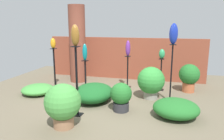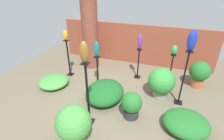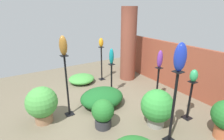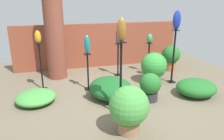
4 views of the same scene
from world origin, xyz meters
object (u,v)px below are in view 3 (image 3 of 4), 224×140
(pedestal_jade, at_px, (189,102))
(pedestal_violet, at_px, (157,86))
(pedestal_teal, at_px, (112,80))
(potted_plant_walkway_edge, at_px, (103,113))
(brick_pillar, at_px, (128,45))
(pedestal_bronze, at_px, (67,89))
(pedestal_amber, at_px, (102,65))
(art_vase_teal, at_px, (111,56))
(pedestal_cobalt, at_px, (173,111))
(art_vase_bronze, at_px, (63,46))
(potted_plant_front_left, at_px, (157,107))
(art_vase_jade, at_px, (194,76))
(art_vase_violet, at_px, (160,59))
(art_vase_cobalt, at_px, (180,57))
(potted_plant_back_center, at_px, (42,103))
(art_vase_amber, at_px, (101,42))

(pedestal_jade, bearing_deg, pedestal_violet, 179.99)
(pedestal_teal, relative_size, potted_plant_walkway_edge, 1.44)
(brick_pillar, bearing_deg, pedestal_jade, -6.58)
(pedestal_bronze, bearing_deg, pedestal_amber, 130.91)
(brick_pillar, distance_m, art_vase_teal, 1.38)
(pedestal_cobalt, bearing_deg, pedestal_violet, 143.27)
(art_vase_bronze, xyz_separation_m, potted_plant_front_left, (1.45, 1.51, -1.27))
(art_vase_bronze, height_order, potted_plant_front_left, art_vase_bronze)
(pedestal_violet, height_order, art_vase_jade, art_vase_jade)
(art_vase_violet, relative_size, art_vase_bronze, 1.08)
(potted_plant_walkway_edge, bearing_deg, potted_plant_front_left, 60.74)
(pedestal_violet, distance_m, potted_plant_front_left, 1.15)
(art_vase_violet, bearing_deg, art_vase_cobalt, -36.73)
(pedestal_amber, bearing_deg, pedestal_violet, 13.98)
(pedestal_bronze, xyz_separation_m, potted_plant_back_center, (-0.03, -0.60, -0.23))
(art_vase_amber, height_order, potted_plant_walkway_edge, art_vase_amber)
(pedestal_teal, xyz_separation_m, pedestal_amber, (-1.15, 0.30, 0.13))
(art_vase_bronze, bearing_deg, pedestal_jade, 54.53)
(pedestal_violet, bearing_deg, pedestal_jade, -0.01)
(art_vase_violet, relative_size, art_vase_jade, 1.67)
(pedestal_jade, distance_m, art_vase_bronze, 3.16)
(pedestal_amber, bearing_deg, pedestal_jade, 9.68)
(pedestal_teal, height_order, pedestal_jade, pedestal_jade)
(art_vase_bronze, relative_size, art_vase_jade, 1.54)
(art_vase_teal, bearing_deg, art_vase_violet, 38.57)
(art_vase_jade, relative_size, art_vase_amber, 0.90)
(art_vase_jade, xyz_separation_m, art_vase_amber, (-3.22, -0.55, 0.28))
(art_vase_violet, relative_size, art_vase_cobalt, 0.94)
(pedestal_teal, distance_m, art_vase_cobalt, 2.69)
(pedestal_violet, height_order, art_vase_violet, art_vase_violet)
(pedestal_bronze, bearing_deg, pedestal_cobalt, 35.11)
(brick_pillar, bearing_deg, pedestal_teal, -57.86)
(pedestal_amber, bearing_deg, potted_plant_walkway_edge, -28.60)
(pedestal_bronze, height_order, art_vase_bronze, art_vase_bronze)
(pedestal_bronze, distance_m, pedestal_cobalt, 2.39)
(art_vase_bronze, distance_m, art_vase_amber, 2.40)
(brick_pillar, distance_m, art_vase_amber, 0.97)
(potted_plant_walkway_edge, bearing_deg, art_vase_jade, 66.82)
(art_vase_amber, bearing_deg, pedestal_amber, 0.00)
(pedestal_cobalt, bearing_deg, brick_pillar, 157.34)
(pedestal_violet, bearing_deg, potted_plant_back_center, -103.22)
(pedestal_jade, xyz_separation_m, potted_plant_back_center, (-1.70, -2.94, 0.05))
(art_vase_amber, bearing_deg, potted_plant_walkway_edge, -28.60)
(pedestal_bronze, distance_m, art_vase_bronze, 1.03)
(art_vase_teal, xyz_separation_m, potted_plant_front_left, (1.85, 0.01, -0.72))
(brick_pillar, height_order, pedestal_violet, brick_pillar)
(pedestal_jade, relative_size, potted_plant_walkway_edge, 1.45)
(art_vase_amber, relative_size, potted_plant_walkway_edge, 0.48)
(brick_pillar, distance_m, art_vase_violet, 1.83)
(art_vase_teal, distance_m, art_vase_bronze, 1.64)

